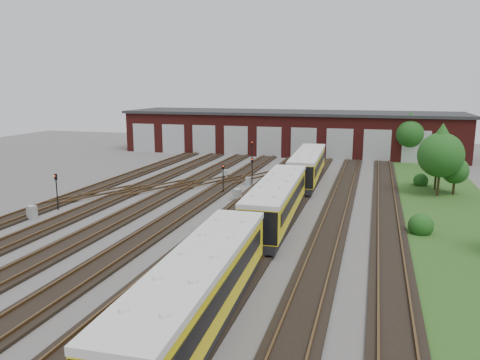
# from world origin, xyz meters

# --- Properties ---
(ground) EXTENTS (120.00, 120.00, 0.00)m
(ground) POSITION_xyz_m (0.00, 0.00, 0.00)
(ground) COLOR #4C4946
(ground) RESTS_ON ground
(track_network) EXTENTS (30.40, 70.00, 0.33)m
(track_network) POSITION_xyz_m (-0.17, 0.59, 0.11)
(track_network) COLOR black
(track_network) RESTS_ON ground
(maintenance_shed) EXTENTS (51.00, 12.50, 6.35)m
(maintenance_shed) POSITION_xyz_m (-0.01, 39.97, 3.20)
(maintenance_shed) COLOR #531714
(maintenance_shed) RESTS_ON ground
(grass_verge) EXTENTS (8.00, 55.00, 0.05)m
(grass_verge) POSITION_xyz_m (19.00, 10.00, 0.03)
(grass_verge) COLOR #1A4517
(grass_verge) RESTS_ON ground
(metro_train) EXTENTS (3.22, 46.70, 3.02)m
(metro_train) POSITION_xyz_m (6.00, 1.28, 1.88)
(metro_train) COLOR black
(metro_train) RESTS_ON ground
(signal_mast_0) EXTENTS (0.29, 0.28, 3.07)m
(signal_mast_0) POSITION_xyz_m (-12.48, 0.40, 1.97)
(signal_mast_0) COLOR black
(signal_mast_0) RESTS_ON ground
(signal_mast_1) EXTENTS (0.29, 0.28, 2.87)m
(signal_mast_1) POSITION_xyz_m (-1.07, 9.98, 1.86)
(signal_mast_1) COLOR black
(signal_mast_1) RESTS_ON ground
(signal_mast_2) EXTENTS (0.28, 0.27, 3.41)m
(signal_mast_2) POSITION_xyz_m (-2.11, 24.77, 2.17)
(signal_mast_2) COLOR black
(signal_mast_2) RESTS_ON ground
(signal_mast_3) EXTENTS (0.25, 0.23, 2.97)m
(signal_mast_3) POSITION_xyz_m (0.73, 14.06, 1.89)
(signal_mast_3) COLOR black
(signal_mast_3) RESTS_ON ground
(relay_cabinet_0) EXTENTS (0.78, 0.71, 1.10)m
(relay_cabinet_0) POSITION_xyz_m (-12.59, -2.56, 0.55)
(relay_cabinet_0) COLOR #939598
(relay_cabinet_0) RESTS_ON ground
(relay_cabinet_1) EXTENTS (0.68, 0.60, 0.97)m
(relay_cabinet_1) POSITION_xyz_m (-3.35, 17.41, 0.48)
(relay_cabinet_1) COLOR #939598
(relay_cabinet_1) RESTS_ON ground
(relay_cabinet_2) EXTENTS (0.78, 0.71, 1.07)m
(relay_cabinet_2) POSITION_xyz_m (0.98, 7.76, 0.54)
(relay_cabinet_2) COLOR #939598
(relay_cabinet_2) RESTS_ON ground
(relay_cabinet_3) EXTENTS (0.53, 0.45, 0.86)m
(relay_cabinet_3) POSITION_xyz_m (0.24, 14.35, 0.43)
(relay_cabinet_3) COLOR #939598
(relay_cabinet_3) RESTS_ON ground
(relay_cabinet_4) EXTENTS (0.69, 0.64, 0.93)m
(relay_cabinet_4) POSITION_xyz_m (4.45, 8.51, 0.47)
(relay_cabinet_4) COLOR #939598
(relay_cabinet_4) RESTS_ON ground
(tree_0) EXTENTS (4.11, 4.11, 6.82)m
(tree_0) POSITION_xyz_m (17.13, 35.00, 4.38)
(tree_0) COLOR #2E2314
(tree_0) RESTS_ON ground
(tree_1) EXTENTS (3.08, 3.08, 5.10)m
(tree_1) POSITION_xyz_m (18.71, 17.53, 3.27)
(tree_1) COLOR #2E2314
(tree_1) RESTS_ON ground
(tree_2) EXTENTS (4.15, 4.15, 6.88)m
(tree_2) POSITION_xyz_m (18.63, 14.58, 4.42)
(tree_2) COLOR #2E2314
(tree_2) RESTS_ON ground
(tree_3) EXTENTS (2.50, 2.50, 4.14)m
(tree_3) POSITION_xyz_m (20.14, 15.61, 2.66)
(tree_3) COLOR #2E2314
(tree_3) RESTS_ON ground
(bush_0) EXTENTS (1.74, 1.74, 1.74)m
(bush_0) POSITION_xyz_m (16.13, 2.05, 0.87)
(bush_0) COLOR #174313
(bush_0) RESTS_ON ground
(bush_1) EXTENTS (1.50, 1.50, 1.50)m
(bush_1) POSITION_xyz_m (17.51, 19.26, 0.75)
(bush_1) COLOR #174313
(bush_1) RESTS_ON ground
(bush_2) EXTENTS (1.56, 1.56, 1.56)m
(bush_2) POSITION_xyz_m (20.83, 28.36, 0.78)
(bush_2) COLOR #174313
(bush_2) RESTS_ON ground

